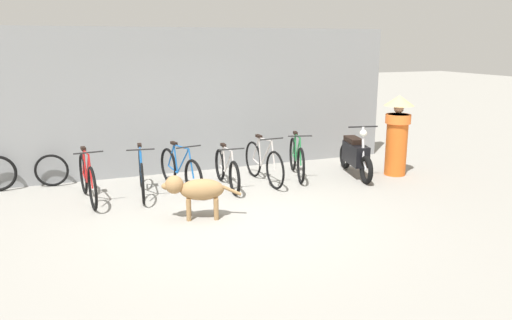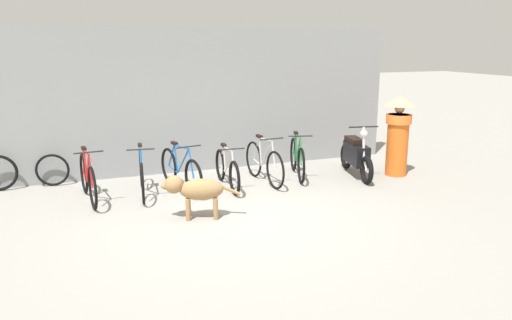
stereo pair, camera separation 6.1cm
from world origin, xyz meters
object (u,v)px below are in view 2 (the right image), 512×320
bicycle_5 (297,159)px  stray_dog (195,190)px  bicycle_2 (181,171)px  motorcycle (356,155)px  spare_tire_left (52,170)px  bicycle_0 (88,179)px  bicycle_4 (264,163)px  person_in_robes (398,132)px  bicycle_3 (227,170)px  bicycle_1 (142,174)px

bicycle_5 → stray_dog: (-2.48, -1.64, 0.09)m
bicycle_2 → bicycle_5: size_ratio=1.07×
motorcycle → spare_tire_left: 5.84m
bicycle_0 → stray_dog: size_ratio=1.45×
motorcycle → stray_dog: 3.83m
bicycle_0 → spare_tire_left: 1.32m
bicycle_4 → person_in_robes: 2.78m
bicycle_2 → bicycle_3: bearing=68.4°
stray_dog → motorcycle: bearing=-145.7°
bicycle_2 → motorcycle: motorcycle is taller
bicycle_1 → stray_dog: bearing=27.6°
stray_dog → spare_tire_left: (-2.06, 2.66, -0.15)m
bicycle_4 → motorcycle: (1.90, -0.21, 0.05)m
bicycle_3 → bicycle_4: (0.76, 0.07, 0.05)m
motorcycle → person_in_robes: (0.80, -0.23, 0.46)m
bicycle_4 → person_in_robes: size_ratio=1.04×
bicycle_3 → spare_tire_left: (-3.01, 1.24, -0.03)m
bicycle_0 → bicycle_2: (1.60, 0.08, -0.02)m
bicycle_5 → motorcycle: bearing=88.6°
bicycle_0 → bicycle_4: size_ratio=1.03×
bicycle_4 → person_in_robes: bearing=77.3°
motorcycle → bicycle_3: bearing=-80.9°
bicycle_1 → motorcycle: 4.20m
bicycle_3 → motorcycle: motorcycle is taller
bicycle_0 → person_in_robes: size_ratio=1.07×
motorcycle → stray_dog: bearing=-58.3°
spare_tire_left → stray_dog: bearing=-52.2°
bicycle_3 → bicycle_2: bearing=-97.3°
bicycle_5 → bicycle_2: bearing=-71.6°
bicycle_2 → bicycle_5: bicycle_5 is taller
bicycle_4 → spare_tire_left: bicycle_4 is taller
person_in_robes → bicycle_0: bearing=7.4°
bicycle_3 → bicycle_1: bearing=-90.9°
bicycle_2 → stray_dog: bearing=-15.8°
bicycle_3 → bicycle_4: bearing=97.9°
bicycle_0 → bicycle_5: bearing=86.9°
bicycle_3 → bicycle_5: size_ratio=1.00×
bicycle_3 → person_in_robes: (3.46, -0.37, 0.55)m
bicycle_3 → stray_dog: size_ratio=1.38×
stray_dog → spare_tire_left: stray_dog is taller
stray_dog → spare_tire_left: 3.37m
bicycle_4 → bicycle_5: (0.77, 0.15, -0.01)m
bicycle_2 → bicycle_4: size_ratio=1.04×
person_in_robes → spare_tire_left: (-6.47, 1.61, -0.58)m
spare_tire_left → bicycle_4: bearing=-17.3°
bicycle_1 → spare_tire_left: (-1.48, 1.14, -0.07)m
bicycle_0 → bicycle_4: bearing=84.7°
bicycle_2 → bicycle_0: bearing=-98.6°
bicycle_3 → bicycle_0: bearing=-88.7°
bicycle_2 → person_in_robes: bearing=71.6°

